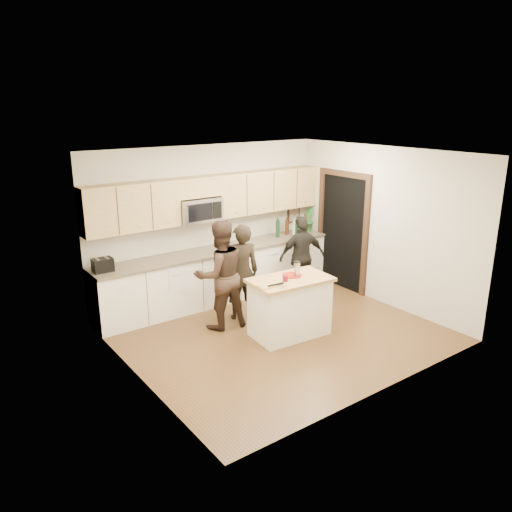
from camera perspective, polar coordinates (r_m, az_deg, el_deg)
floor at (r=7.74m, az=2.55°, el=-8.72°), size 4.50×4.50×0.00m
room_shell at (r=7.16m, az=2.73°, el=3.86°), size 4.52×4.02×2.71m
back_cabinetry at (r=8.84m, az=-4.26°, el=-2.09°), size 4.50×0.66×0.94m
upper_cabinetry at (r=8.63m, az=-4.78°, el=6.85°), size 4.50×0.33×0.75m
microwave at (r=8.46m, az=-6.61°, el=5.27°), size 0.76×0.41×0.40m
doorway at (r=9.41m, az=9.88°, el=3.24°), size 0.06×1.25×2.20m
framed_picture at (r=9.96m, az=4.32°, el=4.94°), size 0.30×0.03×0.38m
dish_towel at (r=8.14m, az=-9.28°, el=-1.52°), size 0.34×0.60×0.48m
island at (r=7.50m, az=3.88°, el=-5.78°), size 1.26×0.80×0.90m
red_plate at (r=7.46m, az=4.13°, el=-2.20°), size 0.29×0.29×0.02m
box_grater at (r=7.39m, az=4.68°, el=-1.40°), size 0.09×0.06×0.22m
drink_glass at (r=7.21m, az=3.36°, el=-2.57°), size 0.08×0.08×0.09m
cutting_board at (r=7.01m, az=1.25°, el=-3.43°), size 0.25×0.22×0.02m
tongs at (r=7.02m, az=2.27°, el=-3.27°), size 0.26×0.05×0.02m
knife at (r=6.96m, az=2.93°, el=-3.49°), size 0.17×0.03×0.01m
toaster at (r=7.82m, az=-17.12°, el=-0.99°), size 0.29×0.21×0.21m
bottle_cluster at (r=9.57m, az=4.07°, el=3.45°), size 0.74×0.25×0.38m
orchid at (r=9.89m, az=5.96°, el=4.18°), size 0.33×0.33×0.47m
woman_left at (r=7.96m, az=-1.68°, el=-1.84°), size 0.67×0.56×1.57m
woman_center at (r=7.63m, az=-4.13°, el=-2.19°), size 0.91×0.75×1.71m
woman_right at (r=8.97m, az=5.26°, el=-0.06°), size 0.93×0.58×1.47m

